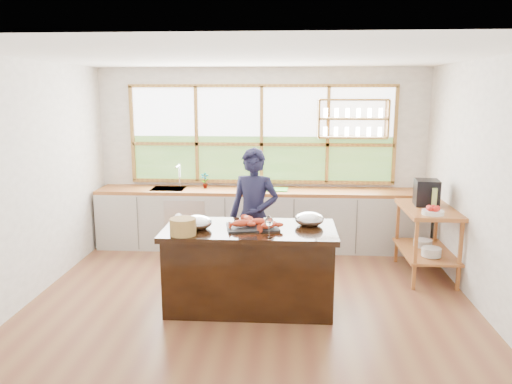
# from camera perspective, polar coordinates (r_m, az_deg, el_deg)

# --- Properties ---
(ground_plane) EXTENTS (5.00, 5.00, 0.00)m
(ground_plane) POSITION_cam_1_polar(r_m,az_deg,el_deg) (5.87, -0.56, -12.09)
(ground_plane) COLOR brown
(room_shell) EXTENTS (5.02, 4.52, 2.71)m
(room_shell) POSITION_cam_1_polar(r_m,az_deg,el_deg) (5.93, 0.01, 5.69)
(room_shell) COLOR white
(room_shell) RESTS_ON ground_plane
(back_counter) EXTENTS (4.90, 0.63, 0.90)m
(back_counter) POSITION_cam_1_polar(r_m,az_deg,el_deg) (7.56, 0.37, -3.04)
(back_counter) COLOR beige
(back_counter) RESTS_ON ground_plane
(right_shelf_unit) EXTENTS (0.62, 1.10, 0.90)m
(right_shelf_unit) POSITION_cam_1_polar(r_m,az_deg,el_deg) (6.74, 18.98, -4.16)
(right_shelf_unit) COLOR #A35029
(right_shelf_unit) RESTS_ON ground_plane
(island) EXTENTS (1.85, 0.90, 0.90)m
(island) POSITION_cam_1_polar(r_m,az_deg,el_deg) (5.52, -0.72, -8.59)
(island) COLOR black
(island) RESTS_ON ground_plane
(cook) EXTENTS (0.70, 0.54, 1.69)m
(cook) POSITION_cam_1_polar(r_m,az_deg,el_deg) (6.06, -0.24, -2.92)
(cook) COLOR #181834
(cook) RESTS_ON ground_plane
(potted_plant) EXTENTS (0.13, 0.09, 0.24)m
(potted_plant) POSITION_cam_1_polar(r_m,az_deg,el_deg) (7.59, -5.88, 1.34)
(potted_plant) COLOR slate
(potted_plant) RESTS_ON back_counter
(cutting_board) EXTENTS (0.41, 0.32, 0.01)m
(cutting_board) POSITION_cam_1_polar(r_m,az_deg,el_deg) (7.45, 2.10, 0.31)
(cutting_board) COLOR green
(cutting_board) RESTS_ON back_counter
(espresso_machine) EXTENTS (0.32, 0.34, 0.33)m
(espresso_machine) POSITION_cam_1_polar(r_m,az_deg,el_deg) (6.77, 18.91, -0.07)
(espresso_machine) COLOR black
(espresso_machine) RESTS_ON right_shelf_unit
(wine_bottle) EXTENTS (0.07, 0.07, 0.26)m
(wine_bottle) POSITION_cam_1_polar(r_m,az_deg,el_deg) (6.62, 19.71, -0.69)
(wine_bottle) COLOR #A5BD64
(wine_bottle) RESTS_ON right_shelf_unit
(fruit_bowl) EXTENTS (0.26, 0.26, 0.11)m
(fruit_bowl) POSITION_cam_1_polar(r_m,az_deg,el_deg) (6.32, 19.57, -2.07)
(fruit_bowl) COLOR silver
(fruit_bowl) RESTS_ON right_shelf_unit
(slate_board) EXTENTS (0.61, 0.49, 0.02)m
(slate_board) POSITION_cam_1_polar(r_m,az_deg,el_deg) (5.39, -0.39, -4.02)
(slate_board) COLOR black
(slate_board) RESTS_ON island
(lobster_pile) EXTENTS (0.52, 0.44, 0.08)m
(lobster_pile) POSITION_cam_1_polar(r_m,az_deg,el_deg) (5.37, -0.16, -3.53)
(lobster_pile) COLOR #C33F19
(lobster_pile) RESTS_ON slate_board
(mixing_bowl_left) EXTENTS (0.32, 0.32, 0.15)m
(mixing_bowl_left) POSITION_cam_1_polar(r_m,az_deg,el_deg) (5.38, -6.74, -3.49)
(mixing_bowl_left) COLOR silver
(mixing_bowl_left) RESTS_ON island
(mixing_bowl_right) EXTENTS (0.32, 0.32, 0.15)m
(mixing_bowl_right) POSITION_cam_1_polar(r_m,az_deg,el_deg) (5.51, 6.11, -3.11)
(mixing_bowl_right) COLOR silver
(mixing_bowl_right) RESTS_ON island
(wine_glass) EXTENTS (0.08, 0.08, 0.22)m
(wine_glass) POSITION_cam_1_polar(r_m,az_deg,el_deg) (5.00, 1.51, -3.45)
(wine_glass) COLOR white
(wine_glass) RESTS_ON island
(wicker_basket) EXTENTS (0.27, 0.27, 0.17)m
(wicker_basket) POSITION_cam_1_polar(r_m,az_deg,el_deg) (5.16, -8.35, -3.94)
(wicker_basket) COLOR #B19245
(wicker_basket) RESTS_ON island
(parchment_roll) EXTENTS (0.10, 0.31, 0.08)m
(parchment_roll) POSITION_cam_1_polar(r_m,az_deg,el_deg) (5.63, -9.04, -3.16)
(parchment_roll) COLOR white
(parchment_roll) RESTS_ON island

